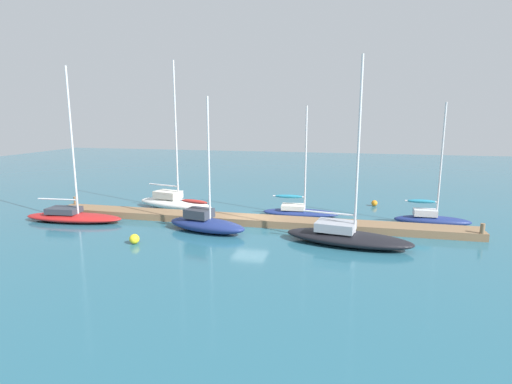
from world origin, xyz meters
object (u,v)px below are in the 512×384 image
Objects in this scene: sailboat_4 at (346,236)px; sailboat_5 at (431,218)px; sailboat_3 at (299,211)px; sailboat_1 at (174,202)px; mooring_buoy_yellow at (134,239)px; sailboat_0 at (73,215)px; mooring_buoy_orange at (374,203)px; sailboat_2 at (205,222)px.

sailboat_5 is at bearing 54.39° from sailboat_4.
sailboat_4 is (3.69, -6.49, 0.12)m from sailboat_3.
sailboat_1 is at bearing 177.41° from sailboat_3.
sailboat_4 reaches higher than sailboat_5.
sailboat_0 is at bearing 152.64° from mooring_buoy_yellow.
sailboat_0 is at bearing -122.74° from sailboat_1.
mooring_buoy_orange is (15.12, 14.43, -0.05)m from mooring_buoy_yellow.
sailboat_4 is at bearing -63.03° from sailboat_3.
sailboat_5 is at bearing 6.47° from sailboat_0.
sailboat_1 is 19.66× the size of mooring_buoy_yellow.
sailboat_0 is at bearing -168.85° from sailboat_5.
sailboat_1 is 9.43m from mooring_buoy_yellow.
mooring_buoy_yellow is (-18.75, -8.75, -0.26)m from sailboat_5.
sailboat_2 is at bearing -137.11° from mooring_buoy_orange.
sailboat_3 is 0.98× the size of sailboat_5.
sailboat_2 is 1.04× the size of sailboat_5.
mooring_buoy_yellow is (-12.81, -2.81, -0.26)m from sailboat_4.
sailboat_0 is at bearing -168.91° from sailboat_2.
sailboat_2 is at bearing -160.94° from sailboat_5.
sailboat_5 is (5.94, 5.94, -0.01)m from sailboat_4.
sailboat_3 is at bearing 14.30° from sailboat_0.
sailboat_0 is 20.11m from sailboat_4.
sailboat_4 reaches higher than sailboat_3.
sailboat_1 reaches higher than mooring_buoy_orange.
sailboat_1 reaches higher than sailboat_0.
sailboat_2 is at bearing -5.63° from sailboat_0.
sailboat_1 is 1.39× the size of sailboat_5.
sailboat_3 is 0.76× the size of sailboat_4.
mooring_buoy_yellow is at bearing -137.09° from sailboat_3.
mooring_buoy_orange is (16.68, 5.14, -0.38)m from sailboat_1.
sailboat_3 is 9.65m from sailboat_5.
sailboat_0 is 26.50m from sailboat_5.
mooring_buoy_yellow is at bearing -158.22° from sailboat_4.
sailboat_2 is 16.02m from mooring_buoy_orange.
sailboat_4 is (20.08, -0.95, 0.08)m from sailboat_0.
sailboat_5 is (20.32, -0.54, -0.08)m from sailboat_1.
sailboat_2 is at bearing -36.23° from sailboat_1.
sailboat_1 reaches higher than sailboat_2.
sailboat_0 reaches higher than mooring_buoy_orange.
sailboat_1 is at bearing -162.88° from mooring_buoy_orange.
sailboat_5 is (26.02, 4.99, 0.07)m from sailboat_0.
sailboat_1 is 1.42× the size of sailboat_3.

